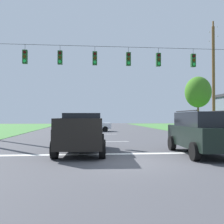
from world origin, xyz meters
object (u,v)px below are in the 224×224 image
object	(u,v)px
overhead_signal_span	(111,82)
pickup_truck	(82,133)
tree_roadside_right	(198,92)
utility_pole_mid_right	(214,78)
distant_car_crossing_white	(93,125)
suv_black	(203,132)

from	to	relation	value
overhead_signal_span	pickup_truck	world-z (taller)	overhead_signal_span
overhead_signal_span	tree_roadside_right	xyz separation A→B (m)	(14.03, 17.01, 1.10)
utility_pole_mid_right	tree_roadside_right	size ratio (longest dim) A/B	1.45
pickup_truck	distant_car_crossing_white	bearing A→B (deg)	87.20
suv_black	utility_pole_mid_right	xyz separation A→B (m)	(6.56, 11.68, 4.43)
suv_black	tree_roadside_right	xyz separation A→B (m)	(10.34, 23.53, 4.23)
pickup_truck	suv_black	size ratio (longest dim) A/B	1.12
overhead_signal_span	distant_car_crossing_white	xyz separation A→B (m)	(-1.05, 12.97, -3.41)
suv_black	distant_car_crossing_white	world-z (taller)	suv_black
pickup_truck	tree_roadside_right	xyz separation A→B (m)	(15.96, 22.13, 4.33)
suv_black	pickup_truck	bearing A→B (deg)	166.03
overhead_signal_span	utility_pole_mid_right	world-z (taller)	utility_pole_mid_right
pickup_truck	suv_black	world-z (taller)	suv_black
distant_car_crossing_white	tree_roadside_right	size ratio (longest dim) A/B	0.58
suv_black	overhead_signal_span	bearing A→B (deg)	119.43
tree_roadside_right	pickup_truck	bearing A→B (deg)	-125.79
suv_black	tree_roadside_right	size ratio (longest dim) A/B	0.65
overhead_signal_span	distant_car_crossing_white	world-z (taller)	overhead_signal_span
utility_pole_mid_right	tree_roadside_right	world-z (taller)	utility_pole_mid_right
utility_pole_mid_right	tree_roadside_right	bearing A→B (deg)	72.31
pickup_truck	utility_pole_mid_right	distance (m)	16.57
suv_black	tree_roadside_right	bearing A→B (deg)	66.27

